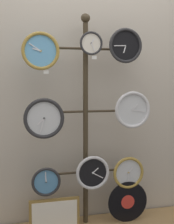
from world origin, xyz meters
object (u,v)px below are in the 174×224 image
(clock_middle_right, at_px, (132,110))
(clock_top_right, at_px, (125,46))
(clock_middle_left, at_px, (44,118))
(vinyl_record, at_px, (128,202))
(clock_top_left, at_px, (41,51))
(picture_frame, at_px, (55,214))
(clock_bottom_right, at_px, (128,173))
(display_stand, at_px, (86,155))
(clock_top_center, at_px, (91,43))
(clock_bottom_left, at_px, (46,182))
(clock_bottom_center, at_px, (93,173))

(clock_middle_right, bearing_deg, clock_top_right, 150.77)
(clock_middle_right, bearing_deg, clock_middle_left, -179.65)
(vinyl_record, bearing_deg, clock_middle_right, -47.23)
(clock_top_left, relative_size, vinyl_record, 0.83)
(clock_middle_right, distance_m, picture_frame, 1.08)
(clock_top_right, height_order, vinyl_record, clock_top_right)
(clock_bottom_right, xyz_separation_m, vinyl_record, (-0.01, -0.01, -0.26))
(clock_top_left, xyz_separation_m, clock_middle_left, (0.02, -0.03, -0.52))
(clock_top_right, bearing_deg, display_stand, 166.17)
(clock_middle_right, bearing_deg, display_stand, 163.65)
(clock_top_center, height_order, picture_frame, clock_top_center)
(clock_middle_left, relative_size, vinyl_record, 0.89)
(display_stand, bearing_deg, vinyl_record, -13.78)
(clock_bottom_left, bearing_deg, clock_middle_right, -2.79)
(display_stand, relative_size, vinyl_record, 5.13)
(clock_top_center, relative_size, clock_bottom_right, 0.68)
(clock_bottom_left, distance_m, vinyl_record, 0.74)
(clock_bottom_center, xyz_separation_m, clock_bottom_right, (0.32, 0.01, -0.03))
(clock_top_center, distance_m, clock_bottom_left, 1.18)
(display_stand, distance_m, clock_middle_right, 0.56)
(clock_top_left, distance_m, clock_bottom_right, 1.26)
(clock_bottom_right, relative_size, picture_frame, 0.67)
(clock_bottom_center, xyz_separation_m, picture_frame, (-0.32, 0.01, -0.33))
(display_stand, distance_m, clock_middle_left, 0.51)
(clock_top_center, bearing_deg, clock_bottom_left, 178.47)
(clock_top_left, xyz_separation_m, clock_bottom_center, (0.42, -0.01, -1.00))
(display_stand, distance_m, clock_top_center, 0.94)
(clock_top_left, relative_size, clock_bottom_right, 1.06)
(clock_top_center, bearing_deg, display_stand, 106.02)
(clock_top_center, bearing_deg, clock_bottom_center, -19.53)
(picture_frame, bearing_deg, display_stand, 15.00)
(clock_bottom_left, height_order, picture_frame, clock_bottom_left)
(display_stand, relative_size, picture_frame, 4.40)
(clock_top_left, xyz_separation_m, clock_top_right, (0.70, 0.01, 0.06))
(clock_top_right, height_order, clock_bottom_left, clock_top_right)
(clock_top_right, xyz_separation_m, vinyl_record, (0.04, -0.01, -1.34))
(clock_bottom_left, bearing_deg, picture_frame, -0.09)
(clock_top_center, bearing_deg, clock_middle_left, -175.59)
(clock_middle_left, xyz_separation_m, picture_frame, (0.08, 0.04, -0.80))
(clock_top_left, bearing_deg, clock_middle_right, -1.99)
(clock_top_right, xyz_separation_m, clock_bottom_center, (-0.28, -0.01, -1.06))
(clock_top_right, xyz_separation_m, picture_frame, (-0.60, 0.00, -1.39))
(vinyl_record, bearing_deg, picture_frame, 178.94)
(clock_bottom_left, relative_size, clock_bottom_center, 0.83)
(display_stand, distance_m, clock_bottom_left, 0.40)
(clock_top_right, bearing_deg, clock_middle_right, -29.23)
(clock_top_right, bearing_deg, clock_top_left, -179.54)
(clock_bottom_center, bearing_deg, clock_middle_right, -3.48)
(clock_top_left, bearing_deg, display_stand, 12.57)
(clock_bottom_left, relative_size, clock_bottom_right, 0.85)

